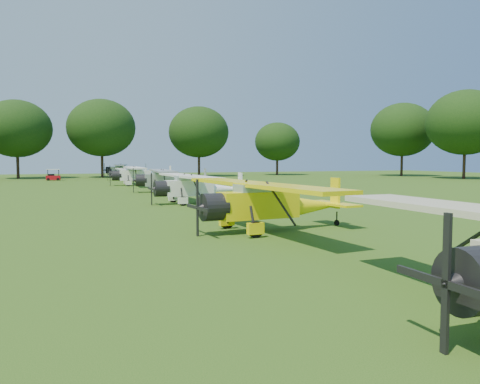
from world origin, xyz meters
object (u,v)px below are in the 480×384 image
object	(u,v)px
aircraft_5	(140,174)
aircraft_7	(125,169)
aircraft_2	(270,200)
golf_cart	(53,177)
aircraft_3	(196,185)
aircraft_6	(126,173)
aircraft_4	(169,178)

from	to	relation	value
aircraft_5	aircraft_7	world-z (taller)	aircraft_7
aircraft_2	golf_cart	xyz separation A→B (m)	(-9.54, 53.54, -0.76)
aircraft_3	aircraft_7	size ratio (longest dim) A/B	0.90
aircraft_2	aircraft_7	xyz separation A→B (m)	(1.71, 64.33, 0.06)
aircraft_3	aircraft_7	world-z (taller)	aircraft_7
aircraft_2	aircraft_3	bearing A→B (deg)	82.90
aircraft_2	aircraft_5	world-z (taller)	aircraft_5
aircraft_5	golf_cart	bearing A→B (deg)	122.05
aircraft_7	golf_cart	world-z (taller)	aircraft_7
aircraft_2	aircraft_6	size ratio (longest dim) A/B	1.25
aircraft_5	golf_cart	world-z (taller)	aircraft_5
aircraft_2	aircraft_6	distance (m)	50.43
aircraft_5	aircraft_6	bearing A→B (deg)	91.69
aircraft_4	aircraft_5	world-z (taller)	aircraft_5
aircraft_5	aircraft_2	bearing A→B (deg)	-87.90
aircraft_3	aircraft_5	world-z (taller)	aircraft_5
aircraft_4	aircraft_7	size ratio (longest dim) A/B	0.95
aircraft_4	aircraft_5	distance (m)	12.13
aircraft_4	aircraft_5	bearing A→B (deg)	99.26
aircraft_2	aircraft_4	xyz separation A→B (m)	(0.95, 24.50, -0.01)
aircraft_5	aircraft_6	distance (m)	13.84
aircraft_5	aircraft_7	bearing A→B (deg)	89.06
aircraft_5	aircraft_7	size ratio (longest dim) A/B	0.98
aircraft_3	aircraft_2	bearing A→B (deg)	-93.66
golf_cart	aircraft_2	bearing A→B (deg)	-76.89
aircraft_5	aircraft_4	bearing A→B (deg)	-83.84
aircraft_2	aircraft_6	bearing A→B (deg)	84.16
aircraft_4	aircraft_7	xyz separation A→B (m)	(0.76, 39.83, 0.07)
aircraft_4	golf_cart	xyz separation A→B (m)	(-10.49, 29.04, -0.75)
aircraft_3	aircraft_6	size ratio (longest dim) A/B	1.18
aircraft_6	aircraft_7	xyz separation A→B (m)	(1.43, 13.90, 0.31)
aircraft_4	aircraft_6	size ratio (longest dim) A/B	1.24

